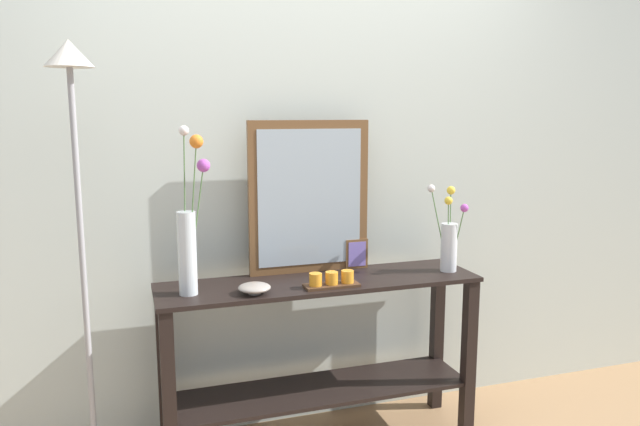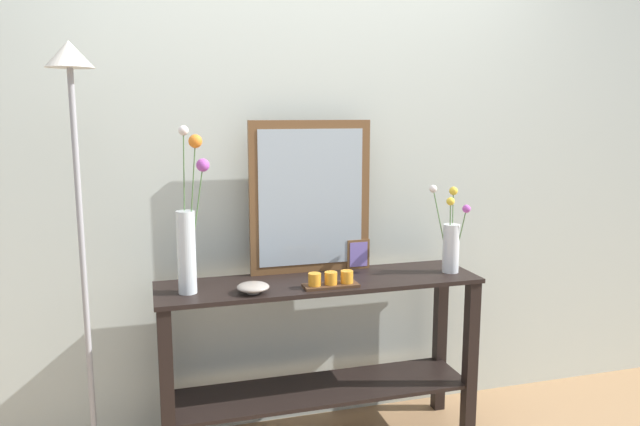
{
  "view_description": "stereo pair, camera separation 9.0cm",
  "coord_description": "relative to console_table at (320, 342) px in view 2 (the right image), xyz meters",
  "views": [
    {
      "loc": [
        -0.83,
        -2.53,
        1.56
      ],
      "look_at": [
        0.0,
        0.0,
        1.11
      ],
      "focal_mm": 33.83,
      "sensor_mm": 36.0,
      "label": 1
    },
    {
      "loc": [
        -0.74,
        -2.55,
        1.56
      ],
      "look_at": [
        0.0,
        0.0,
        1.11
      ],
      "focal_mm": 33.83,
      "sensor_mm": 36.0,
      "label": 2
    }
  ],
  "objects": [
    {
      "name": "wall_back",
      "position": [
        0.0,
        0.31,
        0.84
      ],
      "size": [
        6.4,
        0.08,
        2.7
      ],
      "primitive_type": "cube",
      "color": "beige",
      "rests_on": "ground"
    },
    {
      "name": "console_table",
      "position": [
        0.0,
        0.0,
        0.0
      ],
      "size": [
        1.47,
        0.39,
        0.8
      ],
      "color": "black",
      "rests_on": "ground"
    },
    {
      "name": "mirror_leaning",
      "position": [
        0.0,
        0.16,
        0.65
      ],
      "size": [
        0.58,
        0.03,
        0.72
      ],
      "color": "brown",
      "rests_on": "console_table"
    },
    {
      "name": "tall_vase_left",
      "position": [
        -0.58,
        -0.03,
        0.54
      ],
      "size": [
        0.15,
        0.11,
        0.7
      ],
      "color": "silver",
      "rests_on": "console_table"
    },
    {
      "name": "vase_right",
      "position": [
        0.64,
        -0.03,
        0.45
      ],
      "size": [
        0.16,
        0.15,
        0.42
      ],
      "color": "silver",
      "rests_on": "console_table"
    },
    {
      "name": "candle_tray",
      "position": [
        0.02,
        -0.11,
        0.32
      ],
      "size": [
        0.24,
        0.09,
        0.07
      ],
      "color": "#472D1C",
      "rests_on": "console_table"
    },
    {
      "name": "picture_frame_small",
      "position": [
        0.24,
        0.15,
        0.37
      ],
      "size": [
        0.11,
        0.01,
        0.14
      ],
      "color": "brown",
      "rests_on": "console_table"
    },
    {
      "name": "decorative_bowl",
      "position": [
        -0.33,
        -0.11,
        0.32
      ],
      "size": [
        0.14,
        0.14,
        0.05
      ],
      "color": "#9E9389",
      "rests_on": "console_table"
    },
    {
      "name": "floor_lamp",
      "position": [
        -1.0,
        -0.06,
        0.72
      ],
      "size": [
        0.24,
        0.24,
        1.82
      ],
      "color": "#9E9EA3",
      "rests_on": "ground"
    }
  ]
}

